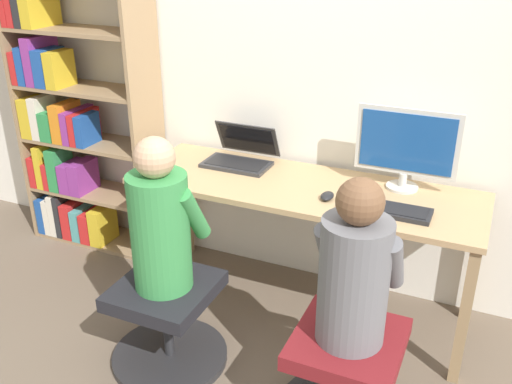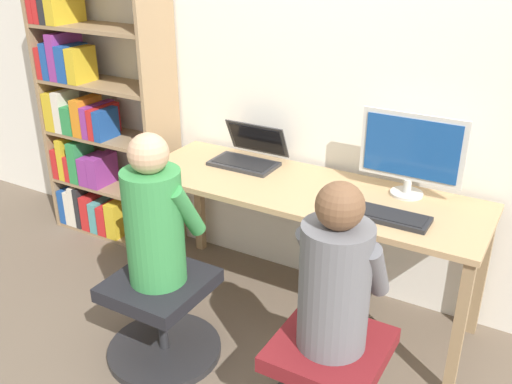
{
  "view_description": "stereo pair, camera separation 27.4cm",
  "coord_description": "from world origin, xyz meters",
  "views": [
    {
      "loc": [
        0.87,
        -2.27,
        1.96
      ],
      "look_at": [
        -0.18,
        0.1,
        0.76
      ],
      "focal_mm": 40.0,
      "sensor_mm": 36.0,
      "label": 1
    },
    {
      "loc": [
        1.12,
        -2.15,
        1.96
      ],
      "look_at": [
        -0.18,
        0.1,
        0.76
      ],
      "focal_mm": 40.0,
      "sensor_mm": 36.0,
      "label": 2
    }
  ],
  "objects": [
    {
      "name": "desktop_monitor",
      "position": [
        0.47,
        0.48,
        0.97
      ],
      "size": [
        0.51,
        0.16,
        0.42
      ],
      "color": "beige",
      "rests_on": "desk"
    },
    {
      "name": "desk",
      "position": [
        0.0,
        0.31,
        0.67
      ],
      "size": [
        1.84,
        0.61,
        0.75
      ],
      "color": "tan",
      "rests_on": "ground_plane"
    },
    {
      "name": "computer_mouse_by_keyboard",
      "position": [
        0.16,
        0.2,
        0.76
      ],
      "size": [
        0.06,
        0.1,
        0.03
      ],
      "color": "black",
      "rests_on": "desk"
    },
    {
      "name": "wall_back",
      "position": [
        0.0,
        0.68,
        1.3
      ],
      "size": [
        10.0,
        0.05,
        2.6
      ],
      "color": "white",
      "rests_on": "ground_plane"
    },
    {
      "name": "person_at_laptop",
      "position": [
        -0.43,
        -0.38,
        0.77
      ],
      "size": [
        0.33,
        0.33,
        0.73
      ],
      "color": "#388C47",
      "rests_on": "office_chair_right"
    },
    {
      "name": "person_at_monitor",
      "position": [
        0.46,
        -0.4,
        0.76
      ],
      "size": [
        0.34,
        0.33,
        0.71
      ],
      "color": "slate",
      "rests_on": "office_chair_left"
    },
    {
      "name": "bookshelf",
      "position": [
        -1.65,
        0.45,
        0.8
      ],
      "size": [
        0.93,
        0.33,
        1.78
      ],
      "color": "#997A56",
      "rests_on": "ground_plane"
    },
    {
      "name": "laptop",
      "position": [
        -0.44,
        0.46,
        0.79
      ],
      "size": [
        0.37,
        0.31,
        0.21
      ],
      "color": "#2D2D30",
      "rests_on": "desk"
    },
    {
      "name": "ground_plane",
      "position": [
        0.0,
        0.0,
        0.0
      ],
      "size": [
        14.0,
        14.0,
        0.0
      ],
      "primitive_type": "plane",
      "color": "brown"
    },
    {
      "name": "office_chair_left",
      "position": [
        0.46,
        -0.4,
        0.23
      ],
      "size": [
        0.57,
        0.57,
        0.44
      ],
      "color": "#262628",
      "rests_on": "ground_plane"
    },
    {
      "name": "keyboard",
      "position": [
        0.45,
        0.18,
        0.76
      ],
      "size": [
        0.43,
        0.16,
        0.03
      ],
      "color": "#232326",
      "rests_on": "desk"
    },
    {
      "name": "office_chair_right",
      "position": [
        -0.43,
        -0.39,
        0.23
      ],
      "size": [
        0.57,
        0.57,
        0.44
      ],
      "color": "#262628",
      "rests_on": "ground_plane"
    }
  ]
}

